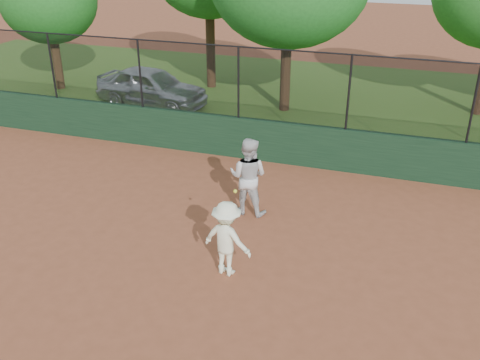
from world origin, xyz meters
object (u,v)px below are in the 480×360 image
(player_second, at_px, (248,176))
(player_main, at_px, (227,239))
(tree_0, at_px, (48,0))
(parked_car, at_px, (151,87))

(player_second, relative_size, player_main, 0.90)
(player_main, bearing_deg, tree_0, 137.42)
(player_main, height_order, tree_0, tree_0)
(parked_car, height_order, player_main, player_main)
(player_second, height_order, player_main, player_main)
(parked_car, relative_size, tree_0, 0.82)
(parked_car, distance_m, tree_0, 5.41)
(parked_car, relative_size, player_main, 2.02)
(player_second, bearing_deg, tree_0, -33.80)
(player_second, xyz_separation_m, tree_0, (-10.37, 7.42, 2.51))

